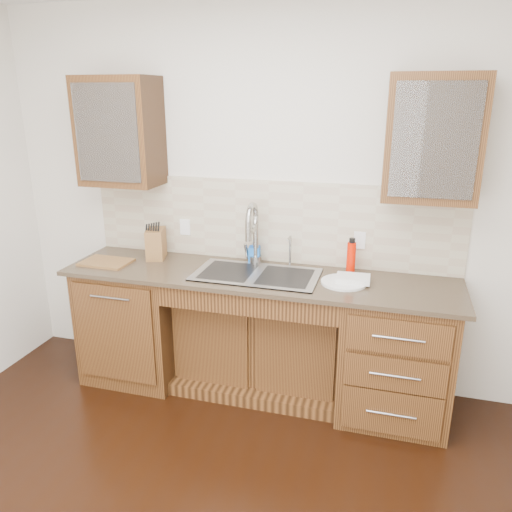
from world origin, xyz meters
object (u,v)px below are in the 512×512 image
(plate, at_px, (344,282))
(soap_bottle, at_px, (254,251))
(water_bottle, at_px, (351,258))
(cutting_board, at_px, (106,262))
(knife_block, at_px, (156,244))

(plate, bearing_deg, soap_bottle, 159.69)
(water_bottle, height_order, cutting_board, water_bottle)
(cutting_board, bearing_deg, plate, 1.97)
(water_bottle, bearing_deg, plate, -96.25)
(knife_block, bearing_deg, plate, -21.91)
(water_bottle, distance_m, knife_block, 1.43)
(soap_bottle, distance_m, plate, 0.72)
(knife_block, bearing_deg, cutting_board, -160.45)
(soap_bottle, relative_size, plate, 0.60)
(cutting_board, bearing_deg, water_bottle, 8.49)
(cutting_board, bearing_deg, soap_bottle, 16.63)
(soap_bottle, distance_m, knife_block, 0.74)
(knife_block, bearing_deg, water_bottle, -13.85)
(soap_bottle, bearing_deg, water_bottle, -12.63)
(soap_bottle, bearing_deg, cutting_board, -171.87)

